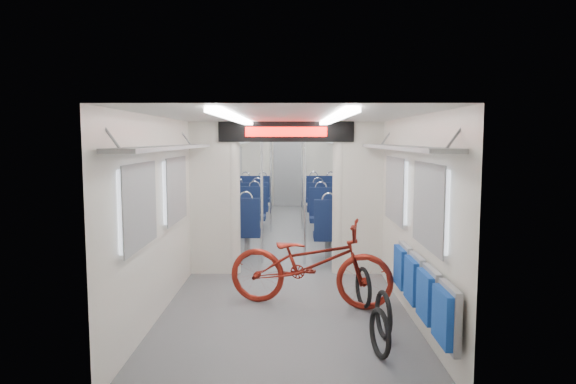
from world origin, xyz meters
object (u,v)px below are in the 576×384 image
at_px(seat_bay_far_left, 251,197).
at_px(stanchion_near_right, 305,194).
at_px(stanchion_far_right, 302,179).
at_px(bike_hoop_c, 363,290).
at_px(bike_hoop_a, 380,336).
at_px(stanchion_far_left, 271,180).
at_px(bicycle, 310,263).
at_px(flip_bench, 421,288).
at_px(stanchion_near_left, 262,194).
at_px(seat_bay_near_left, 239,216).
at_px(seat_bay_near_right, 337,218).
at_px(bike_hoop_b, 383,317).
at_px(seat_bay_far_right, 325,198).

relative_size(seat_bay_far_left, stanchion_near_right, 0.98).
bearing_deg(stanchion_near_right, stanchion_far_right, 89.49).
bearing_deg(bike_hoop_c, stanchion_near_right, 106.60).
xyz_separation_m(bike_hoop_a, stanchion_far_left, (-1.27, 6.59, 0.94)).
bearing_deg(bike_hoop_a, bicycle, 111.37).
bearing_deg(stanchion_far_left, flip_bench, -74.68).
height_order(stanchion_near_left, stanchion_far_right, same).
height_order(bicycle, stanchion_far_right, stanchion_far_right).
height_order(seat_bay_near_left, stanchion_near_right, stanchion_near_right).
bearing_deg(seat_bay_near_right, bike_hoop_a, -90.41).
relative_size(bicycle, stanchion_near_right, 0.88).
bearing_deg(seat_bay_near_right, bicycle, -100.63).
relative_size(bike_hoop_c, stanchion_far_right, 0.22).
height_order(bike_hoop_a, seat_bay_near_right, seat_bay_near_right).
distance_m(bike_hoop_a, bike_hoop_c, 1.43).
xyz_separation_m(seat_bay_far_left, stanchion_far_right, (1.26, -1.39, 0.58)).
bearing_deg(bike_hoop_b, stanchion_far_left, 102.78).
relative_size(seat_bay_far_left, seat_bay_far_right, 0.99).
bearing_deg(bike_hoop_b, seat_bay_far_left, 104.01).
height_order(seat_bay_near_left, seat_bay_near_right, seat_bay_near_right).
relative_size(bike_hoop_a, stanchion_near_right, 0.21).
xyz_separation_m(seat_bay_far_right, stanchion_far_right, (-0.61, -1.33, 0.58)).
xyz_separation_m(bike_hoop_a, stanchion_far_right, (-0.57, 6.93, 0.94)).
relative_size(seat_bay_far_right, stanchion_far_right, 0.99).
xyz_separation_m(bike_hoop_b, bike_hoop_c, (-0.07, 0.95, 0.00)).
xyz_separation_m(flip_bench, seat_bay_near_right, (-0.42, 4.57, -0.01)).
bearing_deg(flip_bench, seat_bay_near_left, 115.30).
height_order(seat_bay_far_left, stanchion_far_left, stanchion_far_left).
bearing_deg(bike_hoop_a, stanchion_far_right, 94.74).
relative_size(bike_hoop_c, seat_bay_near_right, 0.22).
bearing_deg(stanchion_far_right, stanchion_near_left, -102.74).
bearing_deg(bike_hoop_a, seat_bay_far_right, 89.76).
bearing_deg(stanchion_far_right, seat_bay_near_right, -73.41).
relative_size(flip_bench, stanchion_far_right, 0.92).
height_order(flip_bench, seat_bay_near_right, seat_bay_near_right).
distance_m(flip_bench, stanchion_near_left, 3.86).
height_order(flip_bench, bike_hoop_c, flip_bench).
relative_size(flip_bench, seat_bay_far_right, 0.93).
xyz_separation_m(bike_hoop_a, stanchion_near_left, (-1.30, 3.70, 0.94)).
relative_size(stanchion_near_left, stanchion_far_right, 1.00).
bearing_deg(stanchion_near_left, stanchion_far_right, 77.26).
bearing_deg(seat_bay_near_left, flip_bench, -64.70).
height_order(bike_hoop_c, stanchion_near_left, stanchion_near_left).
bearing_deg(bike_hoop_a, bike_hoop_b, 76.02).
height_order(seat_bay_near_right, stanchion_far_right, stanchion_far_right).
xyz_separation_m(seat_bay_near_left, stanchion_far_left, (0.57, 1.44, 0.58)).
height_order(seat_bay_near_left, seat_bay_far_left, same).
relative_size(flip_bench, seat_bay_near_right, 0.92).
xyz_separation_m(seat_bay_near_left, stanchion_near_left, (0.53, -1.45, 0.58)).
distance_m(bicycle, stanchion_near_left, 2.37).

